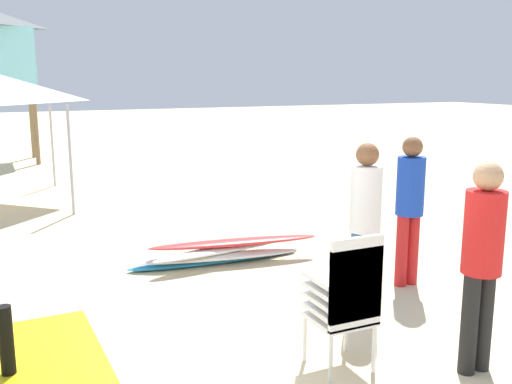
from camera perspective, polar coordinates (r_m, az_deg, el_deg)
name	(u,v)px	position (r m, az deg, el deg)	size (l,w,h in m)	color
stacked_plastic_chairs	(347,293)	(4.84, 8.93, -9.77)	(0.48, 0.48, 1.20)	white
surfboard_pile	(225,252)	(7.70, -3.10, -5.88)	(2.55, 0.71, 0.32)	#268CCC
lifeguard_near_left	(365,215)	(6.05, 10.69, -2.28)	(0.32, 0.32, 1.78)	#33598C
lifeguard_near_center	(482,253)	(5.04, 21.35, -5.63)	(0.32, 0.32, 1.78)	black
lifeguard_near_right	(410,201)	(6.93, 14.88, -0.85)	(0.32, 0.32, 1.76)	red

